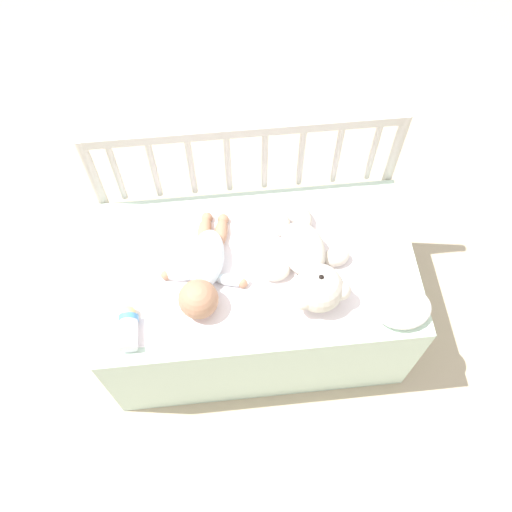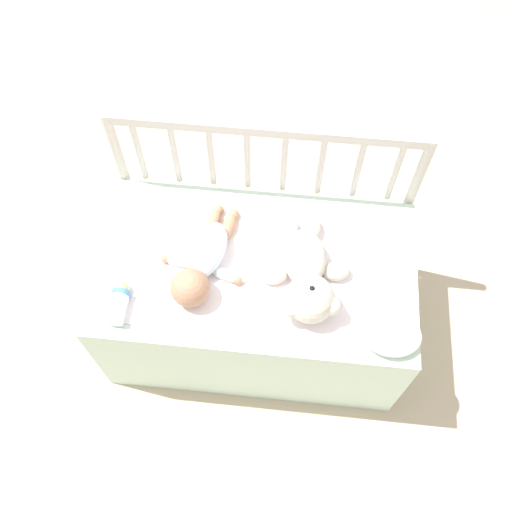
# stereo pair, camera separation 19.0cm
# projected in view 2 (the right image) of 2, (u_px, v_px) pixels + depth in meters

# --- Properties ---
(ground_plane) EXTENTS (12.00, 12.00, 0.00)m
(ground_plane) POSITION_uv_depth(u_px,v_px,m) (256.00, 323.00, 2.40)
(ground_plane) COLOR #C6B293
(crib_mattress) EXTENTS (1.10, 0.63, 0.51)m
(crib_mattress) POSITION_uv_depth(u_px,v_px,m) (256.00, 298.00, 2.17)
(crib_mattress) COLOR silver
(crib_mattress) RESTS_ON ground_plane
(crib_rail) EXTENTS (1.10, 0.04, 0.84)m
(crib_rail) POSITION_uv_depth(u_px,v_px,m) (265.00, 174.00, 2.05)
(crib_rail) COLOR beige
(crib_rail) RESTS_ON ground_plane
(blanket) EXTENTS (0.86, 0.55, 0.01)m
(blanket) POSITION_uv_depth(u_px,v_px,m) (257.00, 261.00, 1.96)
(blanket) COLOR white
(blanket) RESTS_ON crib_mattress
(teddy_bear) EXTENTS (0.31, 0.44, 0.16)m
(teddy_bear) POSITION_uv_depth(u_px,v_px,m) (307.00, 275.00, 1.86)
(teddy_bear) COLOR silver
(teddy_bear) RESTS_ON crib_mattress
(baby) EXTENTS (0.31, 0.42, 0.13)m
(baby) POSITION_uv_depth(u_px,v_px,m) (202.00, 262.00, 1.90)
(baby) COLOR white
(baby) RESTS_ON crib_mattress
(small_pillow) EXTENTS (0.19, 0.15, 0.06)m
(small_pillow) POSITION_uv_depth(u_px,v_px,m) (391.00, 334.00, 1.80)
(small_pillow) COLOR white
(small_pillow) RESTS_ON crib_mattress
(baby_bottle) EXTENTS (0.06, 0.15, 0.06)m
(baby_bottle) POSITION_uv_depth(u_px,v_px,m) (119.00, 303.00, 1.85)
(baby_bottle) COLOR white
(baby_bottle) RESTS_ON crib_mattress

